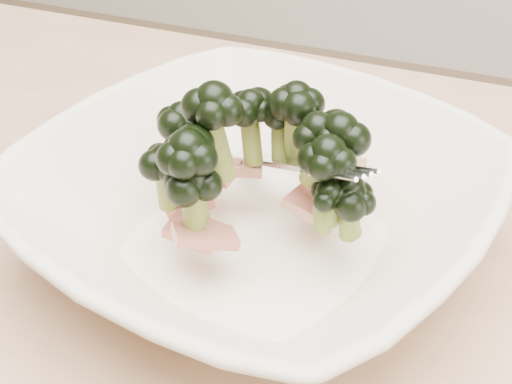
% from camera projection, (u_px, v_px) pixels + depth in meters
% --- Properties ---
extents(broccoli_dish, '(0.38, 0.38, 0.14)m').
position_uv_depth(broccoli_dish, '(257.00, 200.00, 0.49)').
color(broccoli_dish, '#ECE1C8').
rests_on(broccoli_dish, dining_table).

